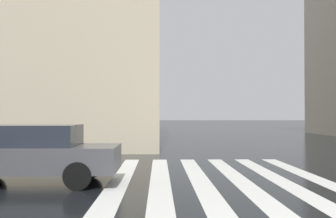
% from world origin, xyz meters
% --- Properties ---
extents(zebra_crossing, '(13.00, 5.50, 0.01)m').
position_xyz_m(zebra_crossing, '(4.00, 1.40, 0.00)').
color(zebra_crossing, silver).
rests_on(zebra_crossing, ground_plane).
extents(car_dark_grey, '(1.85, 4.10, 1.41)m').
position_xyz_m(car_dark_grey, '(5.50, 6.01, 0.76)').
color(car_dark_grey, '#4C4C51').
rests_on(car_dark_grey, ground_plane).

